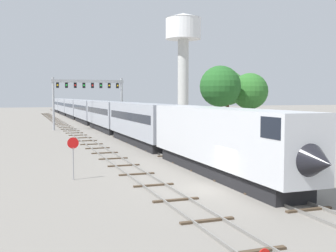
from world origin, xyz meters
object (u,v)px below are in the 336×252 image
object	(u,v)px
signal_gantry	(88,91)
trackside_tree_mid	(227,88)
water_tower	(183,38)
passenger_train	(86,110)
stop_sign	(73,152)
trackside_tree_right	(250,91)
trackside_tree_left	(220,87)

from	to	relation	value
signal_gantry	trackside_tree_mid	size ratio (longest dim) A/B	1.27
water_tower	signal_gantry	bearing A→B (deg)	-138.76
passenger_train	stop_sign	bearing A→B (deg)	-99.31
passenger_train	trackside_tree_mid	bearing A→B (deg)	-62.94
trackside_tree_mid	trackside_tree_right	world-z (taller)	trackside_tree_mid
stop_sign	trackside_tree_left	size ratio (longest dim) A/B	0.30
stop_sign	trackside_tree_mid	size ratio (longest dim) A/B	0.30
trackside_tree_mid	trackside_tree_right	size ratio (longest dim) A/B	1.07
trackside_tree_mid	trackside_tree_right	distance (m)	5.21
water_tower	trackside_tree_right	bearing A→B (deg)	-99.00
water_tower	stop_sign	size ratio (longest dim) A/B	8.81
water_tower	trackside_tree_right	xyz separation A→B (m)	(-6.77, -42.72, -13.13)
passenger_train	signal_gantry	bearing A→B (deg)	-97.23
signal_gantry	trackside_tree_left	xyz separation A→B (m)	(14.00, -21.51, 0.41)
passenger_train	trackside_tree_right	size ratio (longest dim) A/B	16.41
trackside_tree_left	trackside_tree_mid	world-z (taller)	trackside_tree_left
trackside_tree_right	stop_sign	bearing A→B (deg)	-139.16
stop_sign	passenger_train	bearing A→B (deg)	80.69
water_tower	stop_sign	xyz separation A→B (m)	(-34.10, -66.34, -17.55)
passenger_train	water_tower	distance (m)	29.86
signal_gantry	stop_sign	distance (m)	44.17
signal_gantry	trackside_tree_left	size ratio (longest dim) A/B	1.25
signal_gantry	trackside_tree_left	world-z (taller)	trackside_tree_left
trackside_tree_left	trackside_tree_mid	bearing A→B (deg)	56.00
trackside_tree_left	stop_sign	bearing A→B (deg)	-135.02
passenger_train	trackside_tree_mid	xyz separation A→B (m)	(16.47, -32.25, 4.23)
signal_gantry	stop_sign	size ratio (longest dim) A/B	4.20
water_tower	trackside_tree_left	size ratio (longest dim) A/B	2.63
trackside_tree_right	passenger_train	bearing A→B (deg)	114.88
trackside_tree_left	trackside_tree_mid	size ratio (longest dim) A/B	1.01
trackside_tree_left	trackside_tree_right	bearing A→B (deg)	18.71
trackside_tree_left	water_tower	bearing A→B (deg)	74.53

